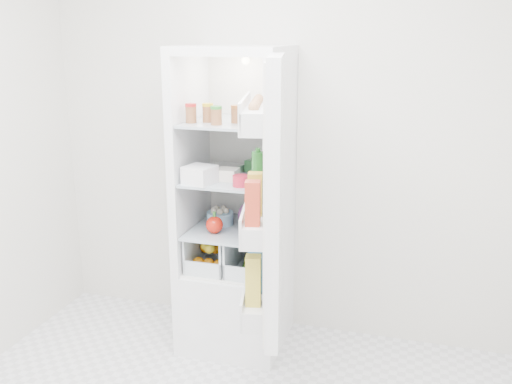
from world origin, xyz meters
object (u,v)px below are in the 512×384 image
(refrigerator, at_px, (238,237))
(red_cabbage, at_px, (253,215))
(mushroom_bowl, at_px, (220,218))
(fridge_door, at_px, (269,204))

(refrigerator, distance_m, red_cabbage, 0.21)
(red_cabbage, height_order, mushroom_bowl, red_cabbage)
(refrigerator, relative_size, fridge_door, 1.38)
(mushroom_bowl, height_order, fridge_door, fridge_door)
(refrigerator, xyz_separation_m, mushroom_bowl, (-0.11, -0.02, 0.12))
(refrigerator, bearing_deg, red_cabbage, -28.20)
(mushroom_bowl, bearing_deg, refrigerator, 8.63)
(mushroom_bowl, bearing_deg, red_cabbage, -11.47)
(refrigerator, distance_m, mushroom_bowl, 0.16)
(red_cabbage, xyz_separation_m, mushroom_bowl, (-0.22, 0.05, -0.05))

